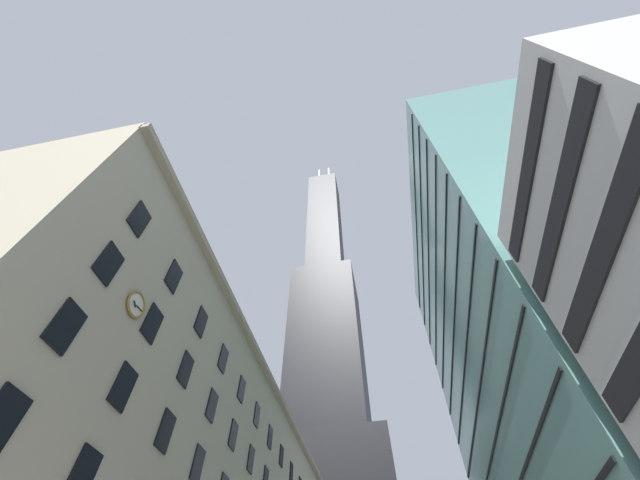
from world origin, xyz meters
TOP-DOWN VIEW (x-y plane):
  - dark_skyscraper at (-12.62, 77.24)m, footprint 28.84×28.84m
  - glass_office_midrise at (20.08, 23.18)m, footprint 18.27×37.51m

SIDE VIEW (x-z plane):
  - glass_office_midrise at x=20.08m, z-range 0.00..52.22m
  - dark_skyscraper at x=-12.62m, z-range -36.34..145.90m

